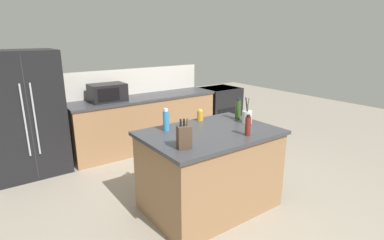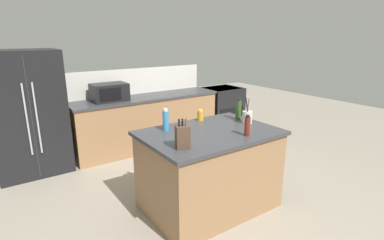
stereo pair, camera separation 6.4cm
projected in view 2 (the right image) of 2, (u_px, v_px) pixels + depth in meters
name	position (u px, v px, depth m)	size (l,w,h in m)	color
ground_plane	(209.00, 206.00, 3.60)	(14.00, 14.00, 0.00)	gray
back_counter_run	(147.00, 122.00, 5.37)	(2.64, 0.66, 0.94)	#936B47
wall_backsplash	(138.00, 81.00, 5.43)	(2.60, 0.03, 0.46)	beige
kitchen_island	(209.00, 170.00, 3.47)	(1.50, 1.04, 0.94)	#936B47
refrigerator	(28.00, 113.00, 4.29)	(0.97, 0.75, 1.79)	black
range_oven	(222.00, 109.00, 6.32)	(0.76, 0.65, 0.92)	black
microwave	(109.00, 92.00, 4.85)	(0.56, 0.39, 0.28)	black
knife_block	(183.00, 137.00, 2.82)	(0.15, 0.13, 0.29)	#4C3828
utensil_crock	(247.00, 117.00, 3.63)	(0.12, 0.12, 0.32)	beige
vinegar_bottle	(247.00, 126.00, 3.17)	(0.06, 0.06, 0.23)	maroon
honey_jar	(200.00, 115.00, 3.75)	(0.08, 0.08, 0.14)	gold
olive_oil_bottle	(238.00, 110.00, 3.78)	(0.07, 0.07, 0.27)	#2D4C1E
hot_sauce_bottle	(165.00, 120.00, 3.47)	(0.05, 0.05, 0.18)	red
dish_soap_bottle	(166.00, 120.00, 3.34)	(0.07, 0.07, 0.25)	#3384BC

